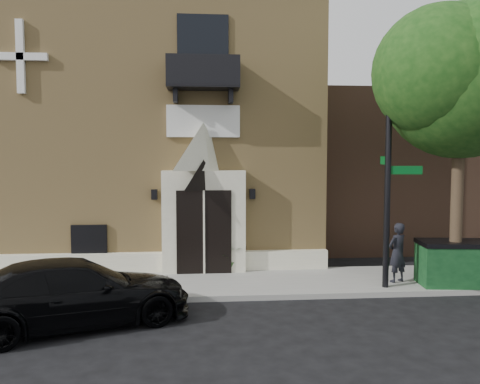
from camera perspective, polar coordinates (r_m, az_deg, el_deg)
The scene contains 9 objects.
ground at distance 12.54m, azimuth 0.39°, elevation -13.17°, with size 120.00×120.00×0.00m, color black.
sidewalk at distance 14.07m, azimuth 3.97°, elevation -10.95°, with size 42.00×3.00×0.15m, color gray.
church at distance 20.00m, azimuth -10.28°, elevation 6.62°, with size 12.20×11.01×9.30m.
street_tree_left at distance 14.34m, azimuth 25.62°, elevation 12.29°, with size 4.97×4.38×7.77m.
black_sedan at distance 11.24m, azimuth -19.47°, elevation -11.50°, with size 2.08×5.12×1.49m, color black.
street_sign at distance 13.46m, azimuth 17.63°, elevation 2.20°, with size 0.99×1.09×6.31m.
dumpster at distance 14.65m, azimuth 24.61°, elevation -7.84°, with size 2.04×1.31×1.26m.
planter at distance 14.98m, azimuth -1.18°, elevation -8.16°, with size 0.71×0.62×0.79m, color #315626.
pedestrian_near at distance 14.35m, azimuth 18.62°, elevation -7.01°, with size 0.63×0.41×1.73m, color black.
Camera 1 is at (-1.06, -11.93, 3.71)m, focal length 35.00 mm.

